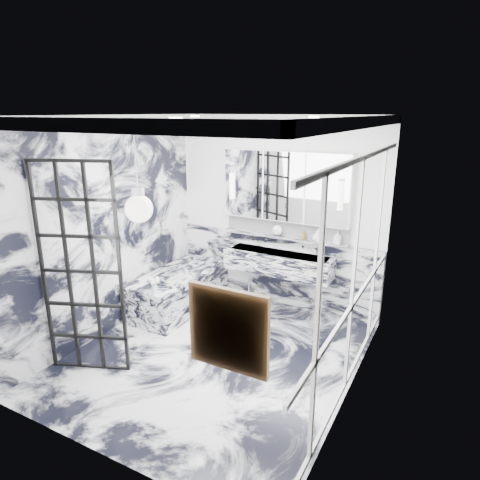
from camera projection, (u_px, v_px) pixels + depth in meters
The scene contains 25 objects.
floor at pixel (215, 355), 5.19m from camera, with size 3.60×3.60×0.00m, color silver.
ceiling at pixel (211, 115), 4.38m from camera, with size 3.60×3.60×0.00m, color white.
wall_back at pixel (277, 213), 6.31m from camera, with size 3.60×3.60×0.00m, color white.
wall_front at pixel (90, 308), 3.27m from camera, with size 3.60×3.60×0.00m, color white.
wall_left at pixel (107, 228), 5.51m from camera, with size 3.60×3.60×0.00m, color white.
wall_right at pixel (356, 269), 4.06m from camera, with size 3.60×3.60×0.00m, color white.
marble_clad_back at pixel (275, 269), 6.54m from camera, with size 3.18×0.05×1.05m, color silver.
marble_clad_left at pixel (109, 232), 5.52m from camera, with size 0.02×3.56×2.68m, color silver.
panel_molding at pixel (353, 279), 4.10m from camera, with size 0.03×3.40×2.30m, color white.
soap_bottle_a at pixel (319, 233), 5.98m from camera, with size 0.09×0.09×0.22m, color #8C5919.
soap_bottle_b at pixel (338, 237), 5.86m from camera, with size 0.08×0.09×0.19m, color #4C4C51.
soap_bottle_c at pixel (316, 236), 6.01m from camera, with size 0.11×0.11×0.14m, color silver.
face_pot at pixel (277, 230), 6.27m from camera, with size 0.16×0.16×0.16m, color white.
amber_bottle at pixel (304, 236), 6.10m from camera, with size 0.04×0.04×0.10m, color #8C5919.
flower_vase at pixel (155, 290), 5.55m from camera, with size 0.08×0.08×0.12m, color silver.
crittall_door at pixel (81, 271), 4.61m from camera, with size 0.88×0.04×2.37m, color black, non-canonical shape.
artwork at pixel (228, 330), 2.73m from camera, with size 0.47×0.05×0.47m, color #B65312.
pendant_light at pixel (139, 209), 3.39m from camera, with size 0.22×0.22×0.22m, color white.
trough_sink at pixel (279, 262), 6.22m from camera, with size 1.60×0.45×0.30m, color silver.
ledge at pixel (284, 237), 6.27m from camera, with size 1.90×0.14×0.04m, color silver.
subway_tile at pixel (286, 227), 6.28m from camera, with size 1.90×0.03×0.23m, color white.
mirror_cabinet at pixel (285, 186), 6.05m from camera, with size 1.90×0.16×1.00m, color white.
sconce_left at pixel (232, 186), 6.36m from camera, with size 0.07×0.07×0.40m, color white.
sconce_right at pixel (340, 195), 5.61m from camera, with size 0.07×0.07×0.40m, color white.
bathtub at pixel (179, 290), 6.40m from camera, with size 0.75×1.65×0.55m, color silver.
Camera 1 is at (2.42, -3.88, 2.84)m, focal length 32.00 mm.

